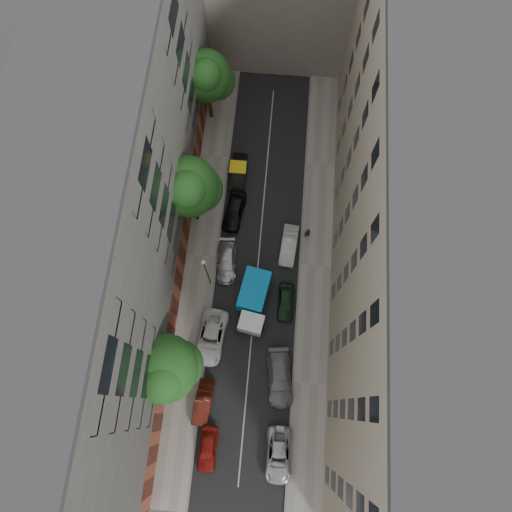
# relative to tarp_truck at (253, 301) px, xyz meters

# --- Properties ---
(ground) EXTENTS (120.00, 120.00, 0.00)m
(ground) POSITION_rel_tarp_truck_xyz_m (0.09, 4.28, -1.45)
(ground) COLOR #4C4C49
(ground) RESTS_ON ground
(road_surface) EXTENTS (8.00, 44.00, 0.02)m
(road_surface) POSITION_rel_tarp_truck_xyz_m (0.09, 4.28, -1.44)
(road_surface) COLOR black
(road_surface) RESTS_ON ground
(sidewalk_left) EXTENTS (3.00, 44.00, 0.15)m
(sidewalk_left) POSITION_rel_tarp_truck_xyz_m (-5.41, 4.28, -1.38)
(sidewalk_left) COLOR gray
(sidewalk_left) RESTS_ON ground
(sidewalk_right) EXTENTS (3.00, 44.00, 0.15)m
(sidewalk_right) POSITION_rel_tarp_truck_xyz_m (5.59, 4.28, -1.38)
(sidewalk_right) COLOR gray
(sidewalk_right) RESTS_ON ground
(building_left) EXTENTS (8.00, 44.00, 20.00)m
(building_left) POSITION_rel_tarp_truck_xyz_m (-10.91, 4.28, 8.55)
(building_left) COLOR #4C4A47
(building_left) RESTS_ON ground
(building_right) EXTENTS (8.00, 44.00, 20.00)m
(building_right) POSITION_rel_tarp_truck_xyz_m (11.09, 4.28, 8.55)
(building_right) COLOR tan
(building_right) RESTS_ON ground
(tarp_truck) EXTENTS (3.18, 6.04, 2.64)m
(tarp_truck) POSITION_rel_tarp_truck_xyz_m (0.00, 0.00, 0.00)
(tarp_truck) COLOR black
(tarp_truck) RESTS_ON ground
(car_left_0) EXTENTS (1.51, 3.76, 1.28)m
(car_left_0) POSITION_rel_tarp_truck_xyz_m (-2.71, -12.78, -0.81)
(car_left_0) COLOR maroon
(car_left_0) RESTS_ON ground
(car_left_1) EXTENTS (1.73, 4.03, 1.29)m
(car_left_1) POSITION_rel_tarp_truck_xyz_m (-3.51, -9.12, -0.81)
(car_left_1) COLOR #4F190F
(car_left_1) RESTS_ON ground
(car_left_2) EXTENTS (2.88, 5.38, 1.44)m
(car_left_2) POSITION_rel_tarp_truck_xyz_m (-3.51, -3.52, -0.73)
(car_left_2) COLOR silver
(car_left_2) RESTS_ON ground
(car_left_3) EXTENTS (2.15, 4.59, 1.30)m
(car_left_3) POSITION_rel_tarp_truck_xyz_m (-2.88, 3.76, -0.81)
(car_left_3) COLOR #B0AFB4
(car_left_3) RESTS_ON ground
(car_left_4) EXTENTS (2.37, 4.62, 1.51)m
(car_left_4) POSITION_rel_tarp_truck_xyz_m (-2.71, 9.00, -0.70)
(car_left_4) COLOR black
(car_left_4) RESTS_ON ground
(car_left_5) EXTENTS (1.54, 4.30, 1.41)m
(car_left_5) POSITION_rel_tarp_truck_xyz_m (-2.71, 13.28, -0.75)
(car_left_5) COLOR black
(car_left_5) RESTS_ON ground
(car_right_0) EXTENTS (2.27, 4.68, 1.28)m
(car_right_0) POSITION_rel_tarp_truck_xyz_m (3.24, -12.72, -0.81)
(car_right_0) COLOR #B7B6BB
(car_right_0) RESTS_ON ground
(car_right_1) EXTENTS (2.74, 5.36, 1.49)m
(car_right_1) POSITION_rel_tarp_truck_xyz_m (2.89, -6.52, -0.71)
(car_right_1) COLOR slate
(car_right_1) RESTS_ON ground
(car_right_2) EXTENTS (1.51, 3.74, 1.27)m
(car_right_2) POSITION_rel_tarp_truck_xyz_m (2.98, 0.31, -0.82)
(car_right_2) COLOR black
(car_right_2) RESTS_ON ground
(car_right_3) EXTENTS (1.76, 4.26, 1.37)m
(car_right_3) POSITION_rel_tarp_truck_xyz_m (2.89, 5.88, -0.77)
(car_right_3) COLOR silver
(car_right_3) RESTS_ON ground
(tree_near) EXTENTS (5.63, 5.41, 8.29)m
(tree_near) POSITION_rel_tarp_truck_xyz_m (-6.21, -7.00, 4.07)
(tree_near) COLOR #382619
(tree_near) RESTS_ON sidewalk_left
(tree_mid) EXTENTS (5.57, 5.34, 9.67)m
(tree_mid) POSITION_rel_tarp_truck_xyz_m (-6.21, 8.08, 5.23)
(tree_mid) COLOR #382619
(tree_mid) RESTS_ON sidewalk_left
(tree_far) EXTENTS (5.23, 4.95, 8.94)m
(tree_far) POSITION_rel_tarp_truck_xyz_m (-6.21, 20.03, 4.73)
(tree_far) COLOR #382619
(tree_far) RESTS_ON sidewalk_left
(lamp_post) EXTENTS (0.36, 0.36, 6.59)m
(lamp_post) POSITION_rel_tarp_truck_xyz_m (-4.22, 1.66, 2.74)
(lamp_post) COLOR #1A5C37
(lamp_post) RESTS_ON sidewalk_left
(pedestrian) EXTENTS (0.70, 0.55, 1.67)m
(pedestrian) POSITION_rel_tarp_truck_xyz_m (4.59, 7.19, -0.47)
(pedestrian) COLOR black
(pedestrian) RESTS_ON sidewalk_right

